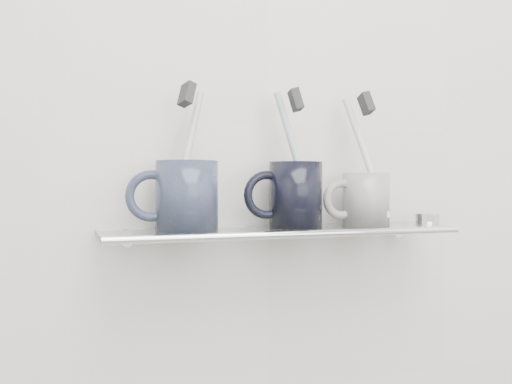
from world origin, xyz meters
name	(u,v)px	position (x,y,z in m)	size (l,w,h in m)	color
wall_back	(267,125)	(0.00, 1.10, 1.25)	(2.50, 2.50, 0.00)	silver
shelf_glass	(283,231)	(0.00, 1.04, 1.10)	(0.50, 0.12, 0.01)	silver
shelf_rail	(298,234)	(0.00, 0.98, 1.10)	(0.01, 0.01, 0.50)	silver
bracket_left	(126,241)	(-0.21, 1.09, 1.09)	(0.02, 0.02, 0.03)	silver
bracket_right	(394,232)	(0.21, 1.09, 1.09)	(0.02, 0.02, 0.03)	silver
mug_left	(187,196)	(-0.13, 1.04, 1.15)	(0.08, 0.08, 0.09)	#1C2336
mug_left_handle	(151,196)	(-0.18, 1.04, 1.15)	(0.07, 0.07, 0.01)	#1C2336
toothbrush_left	(187,155)	(-0.13, 1.04, 1.20)	(0.01, 0.01, 0.19)	#BBBBBC
bristles_left	(187,94)	(-0.13, 1.04, 1.28)	(0.01, 0.02, 0.03)	#2B2B2E
mug_center	(296,195)	(0.02, 1.04, 1.15)	(0.08, 0.08, 0.09)	black
mug_center_handle	(267,195)	(-0.02, 1.04, 1.15)	(0.07, 0.07, 0.01)	black
toothbrush_center	(296,156)	(0.02, 1.04, 1.20)	(0.01, 0.01, 0.19)	#9EB5BB
bristles_center	(296,100)	(0.02, 1.04, 1.28)	(0.01, 0.02, 0.03)	#2B2B2E
mug_right	(366,199)	(0.14, 1.04, 1.14)	(0.07, 0.07, 0.08)	silver
mug_right_handle	(341,199)	(0.09, 1.04, 1.14)	(0.06, 0.06, 0.01)	silver
toothbrush_right	(366,157)	(0.14, 1.04, 1.20)	(0.01, 0.01, 0.19)	silver
bristles_right	(366,103)	(0.14, 1.04, 1.28)	(0.01, 0.02, 0.03)	#2B2B2E
chrome_cap	(427,219)	(0.24, 1.04, 1.11)	(0.04, 0.04, 0.02)	silver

